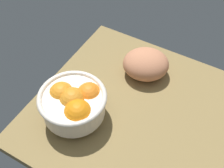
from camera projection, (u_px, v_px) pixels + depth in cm
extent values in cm
cube|color=olive|center=(152.00, 121.00, 95.41)|extent=(76.97, 63.94, 3.00)
cylinder|color=silver|center=(75.00, 114.00, 93.92)|extent=(8.93, 8.93, 2.60)
cylinder|color=silver|center=(73.00, 105.00, 90.10)|extent=(19.30, 19.30, 7.40)
torus|color=silver|center=(72.00, 97.00, 87.27)|extent=(20.90, 20.90, 1.60)
sphere|color=orange|center=(78.00, 114.00, 85.65)|extent=(8.64, 8.64, 8.64)
sphere|color=orange|center=(62.00, 94.00, 90.39)|extent=(7.93, 7.93, 7.93)
sphere|color=orange|center=(89.00, 95.00, 90.36)|extent=(7.79, 7.79, 7.79)
sphere|color=orange|center=(73.00, 101.00, 88.69)|extent=(8.43, 8.43, 8.43)
ellipsoid|color=tan|center=(146.00, 64.00, 103.21)|extent=(20.63, 19.71, 9.62)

